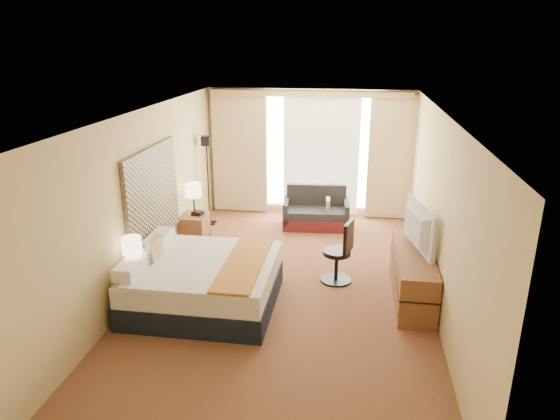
# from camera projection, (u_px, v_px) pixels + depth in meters

# --- Properties ---
(floor) EXTENTS (4.20, 7.00, 0.02)m
(floor) POSITION_uv_depth(u_px,v_px,m) (285.00, 288.00, 7.48)
(floor) COLOR #521F17
(floor) RESTS_ON ground
(ceiling) EXTENTS (4.20, 7.00, 0.02)m
(ceiling) POSITION_uv_depth(u_px,v_px,m) (286.00, 113.00, 6.64)
(ceiling) COLOR white
(ceiling) RESTS_ON wall_back
(wall_back) EXTENTS (4.20, 0.02, 2.60)m
(wall_back) POSITION_uv_depth(u_px,v_px,m) (309.00, 153.00, 10.33)
(wall_back) COLOR tan
(wall_back) RESTS_ON ground
(wall_front) EXTENTS (4.20, 0.02, 2.60)m
(wall_front) POSITION_uv_depth(u_px,v_px,m) (222.00, 350.00, 3.79)
(wall_front) COLOR tan
(wall_front) RESTS_ON ground
(wall_left) EXTENTS (0.02, 7.00, 2.60)m
(wall_left) POSITION_uv_depth(u_px,v_px,m) (145.00, 199.00, 7.36)
(wall_left) COLOR tan
(wall_left) RESTS_ON ground
(wall_right) EXTENTS (0.02, 7.00, 2.60)m
(wall_right) POSITION_uv_depth(u_px,v_px,m) (439.00, 213.00, 6.76)
(wall_right) COLOR tan
(wall_right) RESTS_ON ground
(headboard) EXTENTS (0.06, 1.85, 1.50)m
(headboard) POSITION_uv_depth(u_px,v_px,m) (153.00, 196.00, 7.55)
(headboard) COLOR black
(headboard) RESTS_ON wall_left
(nightstand_left) EXTENTS (0.45, 0.52, 0.55)m
(nightstand_left) POSITION_uv_depth(u_px,v_px,m) (137.00, 296.00, 6.68)
(nightstand_left) COLOR brown
(nightstand_left) RESTS_ON floor
(nightstand_right) EXTENTS (0.45, 0.52, 0.55)m
(nightstand_right) POSITION_uv_depth(u_px,v_px,m) (194.00, 229.00, 9.01)
(nightstand_right) COLOR brown
(nightstand_right) RESTS_ON floor
(media_dresser) EXTENTS (0.50, 1.80, 0.70)m
(media_dresser) POSITION_uv_depth(u_px,v_px,m) (412.00, 275.00, 7.11)
(media_dresser) COLOR brown
(media_dresser) RESTS_ON floor
(window) EXTENTS (2.30, 0.02, 2.30)m
(window) POSITION_uv_depth(u_px,v_px,m) (321.00, 153.00, 10.26)
(window) COLOR white
(window) RESTS_ON wall_back
(curtains) EXTENTS (4.12, 0.19, 2.56)m
(curtains) POSITION_uv_depth(u_px,v_px,m) (309.00, 149.00, 10.19)
(curtains) COLOR #FAECB0
(curtains) RESTS_ON floor
(bed) EXTENTS (1.95, 1.78, 0.95)m
(bed) POSITION_uv_depth(u_px,v_px,m) (203.00, 282.00, 6.91)
(bed) COLOR black
(bed) RESTS_ON floor
(loveseat) EXTENTS (1.33, 0.78, 0.80)m
(loveseat) POSITION_uv_depth(u_px,v_px,m) (316.00, 214.00, 9.87)
(loveseat) COLOR maroon
(loveseat) RESTS_ON floor
(floor_lamp) EXTENTS (0.22, 0.22, 1.78)m
(floor_lamp) POSITION_uv_depth(u_px,v_px,m) (207.00, 163.00, 9.70)
(floor_lamp) COLOR black
(floor_lamp) RESTS_ON floor
(desk_chair) EXTENTS (0.48, 0.48, 0.99)m
(desk_chair) POSITION_uv_depth(u_px,v_px,m) (340.00, 255.00, 7.55)
(desk_chair) COLOR black
(desk_chair) RESTS_ON floor
(lamp_left) EXTENTS (0.26, 0.26, 0.54)m
(lamp_left) POSITION_uv_depth(u_px,v_px,m) (132.00, 246.00, 6.52)
(lamp_left) COLOR black
(lamp_left) RESTS_ON nightstand_left
(lamp_right) EXTENTS (0.28, 0.28, 0.59)m
(lamp_right) POSITION_uv_depth(u_px,v_px,m) (193.00, 191.00, 8.77)
(lamp_right) COLOR black
(lamp_right) RESTS_ON nightstand_right
(tissue_box) EXTENTS (0.14, 0.14, 0.11)m
(tissue_box) POSITION_uv_depth(u_px,v_px,m) (136.00, 276.00, 6.51)
(tissue_box) COLOR #91BBE0
(tissue_box) RESTS_ON nightstand_left
(telephone) EXTENTS (0.22, 0.19, 0.07)m
(telephone) POSITION_uv_depth(u_px,v_px,m) (198.00, 213.00, 8.92)
(telephone) COLOR black
(telephone) RESTS_ON nightstand_right
(television) EXTENTS (0.40, 1.13, 0.65)m
(television) POSITION_uv_depth(u_px,v_px,m) (412.00, 227.00, 7.03)
(television) COLOR black
(television) RESTS_ON media_dresser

